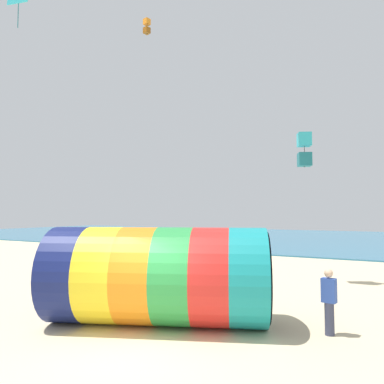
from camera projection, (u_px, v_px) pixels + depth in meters
name	position (u px, v px, depth m)	size (l,w,h in m)	color
ground_plane	(128.00, 354.00, 8.34)	(120.00, 120.00, 0.00)	beige
sea	(349.00, 239.00, 43.19)	(120.00, 40.00, 0.10)	teal
giant_inflatable_tube	(159.00, 275.00, 10.65)	(6.69, 4.88, 2.73)	navy
kite_handler	(329.00, 301.00, 9.67)	(0.39, 0.27, 1.70)	#383D56
kite_orange_box	(147.00, 26.00, 26.91)	(0.48, 0.48, 1.14)	orange
kite_cyan_box	(304.00, 150.00, 17.19)	(0.76, 0.76, 1.65)	#2DB2C6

